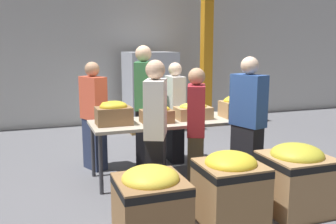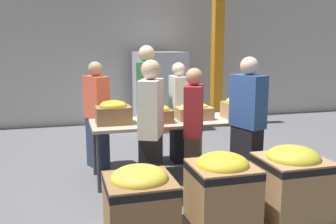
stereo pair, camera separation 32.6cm
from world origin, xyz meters
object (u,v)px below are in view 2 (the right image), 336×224
banana_box_3 (239,107)px  support_pillar (218,35)px  banana_box_1 (157,114)px  donation_bin_0 (140,199)px  volunteer_5 (247,124)px  volunteer_3 (193,132)px  banana_box_2 (194,111)px  banana_box_0 (113,112)px  volunteer_2 (97,116)px  volunteer_4 (178,113)px  sorting_table (176,124)px  volunteer_1 (151,133)px  donation_bin_2 (292,179)px  donation_bin_1 (222,187)px  volunteer_0 (147,106)px  pallet_stack_0 (160,91)px

banana_box_3 → support_pillar: size_ratio=0.11×
banana_box_1 → donation_bin_0: size_ratio=0.59×
banana_box_3 → volunteer_5: 0.60m
donation_bin_0 → volunteer_3: bearing=46.5°
banana_box_2 → banana_box_0: bearing=-179.9°
banana_box_1 → banana_box_3: size_ratio=0.95×
banana_box_3 → volunteer_5: size_ratio=0.26×
volunteer_2 → volunteer_4: size_ratio=1.02×
volunteer_5 → donation_bin_0: (-1.53, -0.85, -0.46)m
banana_box_3 → donation_bin_0: size_ratio=0.62×
banana_box_3 → banana_box_1: bearing=-179.5°
volunteer_3 → volunteer_2: bearing=63.4°
banana_box_3 → volunteer_4: size_ratio=0.28×
sorting_table → volunteer_2: size_ratio=1.46×
banana_box_0 → support_pillar: 4.13m
volunteer_1 → volunteer_5: size_ratio=0.99×
sorting_table → volunteer_3: size_ratio=1.49×
volunteer_4 → support_pillar: support_pillar is taller
banana_box_0 → donation_bin_2: (1.67, -1.47, -0.54)m
banana_box_1 → volunteer_4: size_ratio=0.26×
sorting_table → volunteer_5: size_ratio=1.38×
volunteer_1 → donation_bin_2: volunteer_1 is taller
banana_box_2 → banana_box_1: bearing=-173.5°
banana_box_1 → support_pillar: (2.12, 3.02, 1.10)m
volunteer_1 → volunteer_5: bearing=-61.3°
banana_box_0 → volunteer_3: 1.08m
banana_box_2 → donation_bin_1: banana_box_2 is taller
volunteer_4 → sorting_table: bearing=-17.8°
banana_box_3 → volunteer_3: 1.03m
banana_box_0 → banana_box_3: (1.74, -0.05, 0.00)m
volunteer_0 → volunteer_5: bearing=57.0°
banana_box_0 → donation_bin_0: 1.58m
volunteer_0 → volunteer_4: bearing=102.7°
donation_bin_0 → donation_bin_1: (0.83, 0.00, 0.03)m
banana_box_2 → volunteer_4: (-0.03, 0.63, -0.14)m
volunteer_0 → donation_bin_1: size_ratio=2.41×
sorting_table → donation_bin_0: 1.73m
volunteer_3 → support_pillar: (1.79, 3.55, 1.24)m
volunteer_3 → support_pillar: bearing=-2.7°
banana_box_1 → volunteer_4: (0.51, 0.69, -0.14)m
volunteer_1 → donation_bin_2: bearing=-95.3°
volunteer_1 → volunteer_3: 0.57m
volunteer_1 → pallet_stack_0: bearing=8.3°
volunteer_4 → donation_bin_1: volunteer_4 is taller
donation_bin_2 → pallet_stack_0: pallet_stack_0 is taller
volunteer_0 → pallet_stack_0: (0.77, 2.30, -0.08)m
volunteer_3 → volunteer_5: bearing=-68.4°
volunteer_5 → donation_bin_1: size_ratio=2.23×
volunteer_2 → donation_bin_2: bearing=16.1°
sorting_table → volunteer_2: bearing=146.6°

